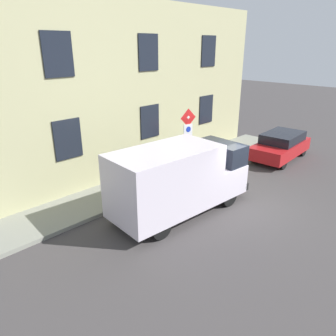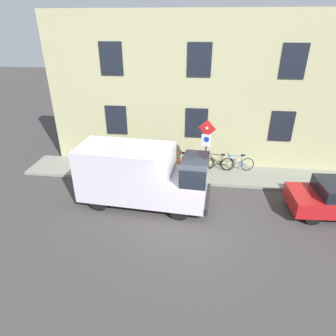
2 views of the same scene
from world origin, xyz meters
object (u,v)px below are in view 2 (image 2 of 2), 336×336
(bicycle_blue, at_px, (237,164))
(bicycle_green, at_px, (198,161))
(bicycle_black, at_px, (217,162))
(pedestrian, at_px, (163,154))
(bicycle_red, at_px, (179,160))
(delivery_van, at_px, (141,174))
(sign_post_stacked, at_px, (206,143))

(bicycle_blue, xyz_separation_m, bicycle_green, (0.00, 1.97, 0.00))
(bicycle_black, height_order, pedestrian, pedestrian)
(bicycle_green, height_order, bicycle_red, same)
(delivery_van, relative_size, pedestrian, 3.17)
(sign_post_stacked, bearing_deg, bicycle_red, 44.46)
(bicycle_blue, distance_m, pedestrian, 3.77)
(bicycle_blue, xyz_separation_m, bicycle_black, (0.00, 0.98, 0.00))
(delivery_van, relative_size, bicycle_blue, 3.19)
(bicycle_blue, distance_m, bicycle_red, 2.95)
(bicycle_green, bearing_deg, sign_post_stacked, 111.83)
(delivery_van, distance_m, bicycle_blue, 5.41)
(bicycle_red, bearing_deg, bicycle_green, -175.42)
(bicycle_black, xyz_separation_m, pedestrian, (-0.57, 2.70, 0.56))
(bicycle_green, relative_size, bicycle_red, 1.00)
(pedestrian, bearing_deg, bicycle_red, 80.12)
(pedestrian, bearing_deg, bicycle_black, 54.37)
(bicycle_black, xyz_separation_m, bicycle_green, (0.00, 0.98, 0.00))
(delivery_van, height_order, bicycle_black, delivery_van)
(bicycle_red, bearing_deg, bicycle_black, -175.44)
(pedestrian, bearing_deg, sign_post_stacked, 21.82)
(sign_post_stacked, relative_size, delivery_van, 0.53)
(bicycle_blue, xyz_separation_m, bicycle_red, (0.00, 2.95, 0.00))
(bicycle_blue, height_order, bicycle_black, same)
(delivery_van, xyz_separation_m, bicycle_green, (3.25, -2.28, -0.82))
(bicycle_blue, height_order, bicycle_green, same)
(delivery_van, relative_size, bicycle_red, 3.18)
(sign_post_stacked, relative_size, bicycle_blue, 1.70)
(sign_post_stacked, height_order, pedestrian, sign_post_stacked)
(bicycle_black, distance_m, bicycle_red, 1.97)
(delivery_van, bearing_deg, bicycle_black, 48.90)
(delivery_van, bearing_deg, pedestrian, 82.25)
(bicycle_green, bearing_deg, bicycle_red, 7.91)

